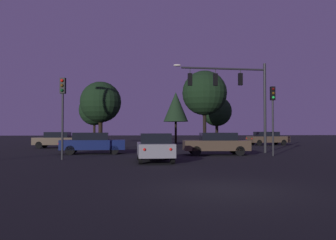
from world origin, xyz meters
The scene contains 14 objects.
ground_plane centered at (0.00, 24.50, 0.00)m, with size 168.00×168.00×0.00m, color black.
traffic_signal_mast_arm centered at (5.09, 15.43, 4.79)m, with size 7.07×0.61×6.72m.
traffic_light_corner_left centered at (-6.54, 10.69, 3.30)m, with size 0.34×0.37×4.68m.
traffic_light_corner_right centered at (6.65, 12.36, 3.23)m, with size 0.31×0.36×4.57m.
car_nearside_lane centered at (-1.38, 9.02, 0.79)m, with size 1.81×4.04×1.52m.
car_crossing_left centered at (3.17, 13.65, 0.80)m, with size 4.55×2.02×1.52m.
car_crossing_right centered at (-5.36, 15.61, 0.80)m, with size 4.61×1.87×1.52m.
car_far_lane centered at (12.88, 28.71, 0.80)m, with size 4.78×2.40×1.52m.
car_parked_lot centered at (-9.66, 24.53, 0.79)m, with size 4.24×2.11×1.52m.
tree_behind_sign centered at (-7.40, 37.27, 4.39)m, with size 4.09×4.09×6.44m.
tree_left_far centered at (3.19, 35.22, 4.73)m, with size 3.21×3.21×6.67m.
tree_center_horizon centered at (8.47, 34.60, 4.15)m, with size 3.89×3.89×6.11m.
tree_right_cluster centered at (4.88, 25.41, 5.50)m, with size 4.58×4.58×7.81m.
tree_lot_edge centered at (-5.28, 21.37, 4.15)m, with size 3.60×3.60×5.97m.
Camera 1 is at (-2.70, -9.75, 1.68)m, focal length 37.43 mm.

